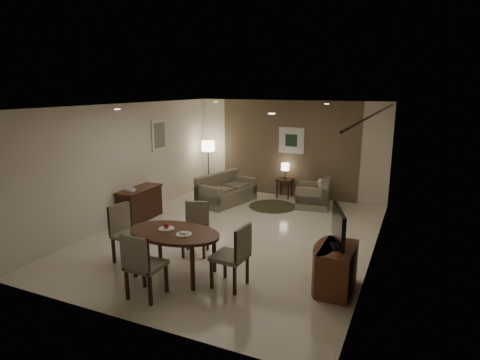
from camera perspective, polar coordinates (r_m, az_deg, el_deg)
The scene contains 31 objects.
room_shell at distance 8.54m, azimuth 0.55°, elevation 1.59°, with size 5.50×7.00×2.70m.
taupe_accent at distance 11.39m, azimuth 6.84°, elevation 4.41°, with size 3.96×0.03×2.70m, color brown.
curtain_wall at distance 7.50m, azimuth 18.35°, elevation -0.97°, with size 0.08×6.70×2.58m, color beige, non-canonical shape.
curtain_rod at distance 7.31m, azimuth 19.10°, elevation 9.12°, with size 0.03×0.03×6.80m, color black.
art_back_frame at distance 11.30m, azimuth 7.32°, elevation 5.61°, with size 0.72×0.03×0.72m, color silver.
art_back_canvas at distance 11.29m, azimuth 7.30°, elevation 5.60°, with size 0.34×0.01×0.34m, color #1B3220.
art_left_frame at distance 10.50m, azimuth -11.43°, elevation 6.26°, with size 0.03×0.60×0.80m, color silver.
art_left_canvas at distance 10.49m, azimuth -11.36°, elevation 6.25°, with size 0.01×0.46×0.64m, color gray.
downlight_nl at distance 7.26m, azimuth -17.05°, elevation 9.60°, with size 0.10×0.10×0.01m, color white.
downlight_nr at distance 5.82m, azimuth 4.52°, elevation 9.39°, with size 0.10×0.10×0.01m, color white.
downlight_fl at distance 10.25m, azimuth -3.52°, elevation 11.01°, with size 0.10×0.10×0.01m, color white.
downlight_fr at distance 9.28m, azimuth 12.24°, elevation 10.53°, with size 0.10×0.10×0.01m, color white.
console_desk at distance 9.71m, azimuth -14.04°, elevation -3.32°, with size 0.48×1.20×0.75m, color #442115, non-canonical shape.
telephone at distance 9.38m, azimuth -15.31°, elevation -1.29°, with size 0.20×0.14×0.09m, color white, non-canonical shape.
tv_cabinet at distance 6.44m, azimuth 13.66°, elevation -12.16°, with size 0.48×0.90×0.70m, color brown, non-canonical shape.
flat_tv at distance 6.19m, azimuth 13.81°, elevation -6.51°, with size 0.06×0.88×0.60m, color black, non-canonical shape.
dining_table at distance 6.82m, azimuth -9.26°, elevation -10.22°, with size 1.60×1.00×0.75m, color #442115, non-canonical shape.
chair_near at distance 6.19m, azimuth -13.22°, elevation -11.59°, with size 0.49×0.49×1.02m, color #78715C, non-canonical shape.
chair_far at distance 7.51m, azimuth -6.40°, elevation -7.03°, with size 0.47×0.47×0.96m, color #78715C, non-canonical shape.
chair_left at distance 7.41m, azimuth -15.41°, elevation -7.44°, with size 0.50×0.50×1.03m, color #78715C, non-canonical shape.
chair_right at distance 6.31m, azimuth -1.49°, elevation -10.71°, with size 0.49×0.49×1.02m, color #78715C, non-canonical shape.
plate_a at distance 6.82m, azimuth -10.41°, elevation -6.83°, with size 0.26×0.26×0.02m, color white.
plate_b at distance 6.53m, azimuth -8.00°, elevation -7.65°, with size 0.26×0.26×0.02m, color white.
fruit_apple at distance 6.80m, azimuth -10.43°, elevation -6.41°, with size 0.09×0.09×0.09m, color #B1141E.
napkin at distance 6.52m, azimuth -8.00°, elevation -7.46°, with size 0.12×0.08×0.03m, color white.
round_rug at distance 10.55m, azimuth 4.66°, elevation -3.74°, with size 1.24×1.24×0.01m, color #3B3621.
sofa at distance 10.75m, azimuth -1.92°, elevation -1.27°, with size 0.82×1.64×0.77m, color #78715C, non-canonical shape.
armchair at distance 10.56m, azimuth 10.37°, elevation -1.80°, with size 0.85×0.80×0.76m, color #78715C, non-canonical shape.
side_table at distance 11.38m, azimuth 6.35°, elevation -1.16°, with size 0.42×0.42×0.53m, color #321D10, non-canonical shape.
table_lamp at distance 11.27m, azimuth 6.43°, elevation 1.39°, with size 0.22×0.22×0.50m, color #FFEAC1, non-canonical shape.
floor_lamp at distance 11.96m, azimuth -4.51°, elevation 1.97°, with size 0.38×0.38×1.50m, color #FFE5B7, non-canonical shape.
Camera 1 is at (3.37, -7.26, 3.06)m, focal length 30.00 mm.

